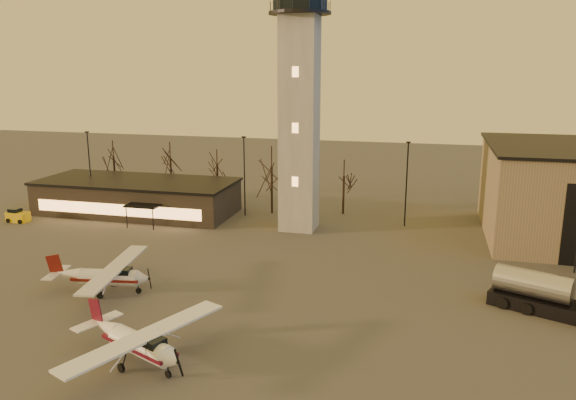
% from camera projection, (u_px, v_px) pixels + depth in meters
% --- Properties ---
extents(ground, '(220.00, 220.00, 0.00)m').
position_uv_depth(ground, '(197.00, 350.00, 37.74)').
color(ground, '#464340').
rests_on(ground, ground).
extents(control_tower, '(6.80, 6.80, 32.60)m').
position_uv_depth(control_tower, '(300.00, 87.00, 62.22)').
color(control_tower, gray).
rests_on(control_tower, ground).
extents(terminal, '(25.40, 12.20, 4.30)m').
position_uv_depth(terminal, '(137.00, 196.00, 72.65)').
color(terminal, black).
rests_on(terminal, ground).
extents(light_poles, '(58.50, 12.25, 10.14)m').
position_uv_depth(light_poles, '(305.00, 182.00, 65.58)').
color(light_poles, black).
rests_on(light_poles, ground).
extents(tree_row, '(37.20, 9.20, 8.80)m').
position_uv_depth(tree_row, '(217.00, 161.00, 76.55)').
color(tree_row, black).
rests_on(tree_row, ground).
extents(cessna_front, '(9.66, 11.63, 3.32)m').
position_uv_depth(cessna_front, '(143.00, 349.00, 35.50)').
color(cessna_front, white).
rests_on(cessna_front, ground).
extents(cessna_rear, '(9.41, 11.85, 3.25)m').
position_uv_depth(cessna_rear, '(111.00, 280.00, 47.06)').
color(cessna_rear, silver).
rests_on(cessna_rear, ground).
extents(fuel_truck, '(8.87, 5.58, 3.19)m').
position_uv_depth(fuel_truck, '(548.00, 298.00, 43.10)').
color(fuel_truck, black).
rests_on(fuel_truck, ground).
extents(service_cart, '(2.69, 1.78, 1.67)m').
position_uv_depth(service_cart, '(18.00, 217.00, 68.65)').
color(service_cart, '#E0B50D').
rests_on(service_cart, ground).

